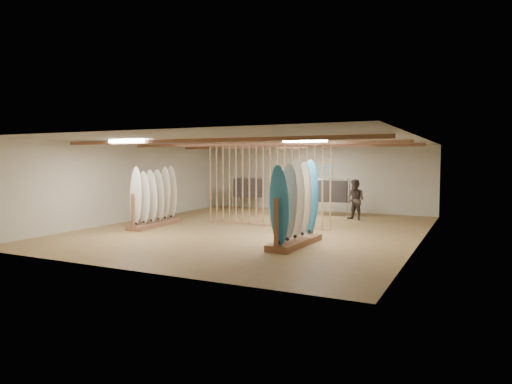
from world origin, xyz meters
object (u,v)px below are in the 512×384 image
at_px(rack_left, 155,206).
at_px(shopper_a, 283,189).
at_px(clothing_rack_a, 248,188).
at_px(clothing_rack_b, 331,191).
at_px(shopper_b, 356,197).
at_px(rack_right, 295,217).

distance_m(rack_left, shopper_a, 5.38).
distance_m(clothing_rack_a, clothing_rack_b, 4.07).
bearing_deg(shopper_b, rack_right, -67.33).
distance_m(rack_right, clothing_rack_b, 6.68).
xyz_separation_m(shopper_a, shopper_b, (2.93, -0.11, -0.20)).
bearing_deg(rack_right, clothing_rack_b, 101.96).
bearing_deg(shopper_b, shopper_a, -157.88).
bearing_deg(rack_left, rack_right, -15.77).
bearing_deg(rack_right, clothing_rack_a, 128.06).
bearing_deg(rack_right, shopper_a, 118.47).
bearing_deg(rack_left, clothing_rack_a, 82.37).
bearing_deg(clothing_rack_a, clothing_rack_b, -32.69).
distance_m(rack_right, shopper_a, 6.43).
relative_size(rack_left, clothing_rack_b, 1.63).
distance_m(rack_left, rack_right, 5.60).
distance_m(clothing_rack_b, shopper_a, 1.90).
height_order(clothing_rack_a, shopper_b, shopper_b).
xyz_separation_m(clothing_rack_a, shopper_b, (5.23, -1.52, -0.12)).
bearing_deg(clothing_rack_b, clothing_rack_a, 165.90).
relative_size(clothing_rack_b, shopper_b, 0.88).
relative_size(rack_right, shopper_b, 1.37).
relative_size(clothing_rack_a, shopper_a, 0.71).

